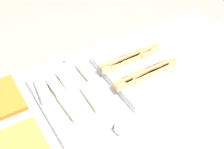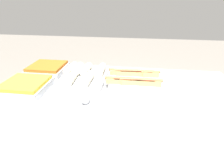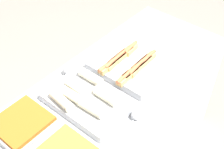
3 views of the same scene
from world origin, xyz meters
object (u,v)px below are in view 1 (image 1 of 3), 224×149
tray_hotdogs (137,70)px  serving_spoon_far (66,61)px  tray_wraps (73,95)px  serving_spoon_near (117,130)px

tray_hotdogs → serving_spoon_far: tray_hotdogs is taller
tray_hotdogs → tray_wraps: bearing=178.9°
tray_wraps → serving_spoon_far: bearing=72.0°
tray_hotdogs → tray_wraps: tray_wraps is taller
serving_spoon_near → serving_spoon_far: (0.01, 0.56, -0.00)m
serving_spoon_near → serving_spoon_far: size_ratio=0.93×
tray_hotdogs → serving_spoon_near: tray_hotdogs is taller
serving_spoon_near → serving_spoon_far: bearing=89.2°
tray_hotdogs → serving_spoon_near: (-0.30, -0.28, -0.01)m
tray_wraps → tray_hotdogs: bearing=-1.1°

